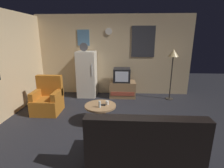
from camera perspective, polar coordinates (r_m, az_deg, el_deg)
ground_plane at (r=4.01m, az=-1.42°, el=-13.89°), size 12.00×12.00×0.00m
wall_with_art at (r=5.97m, az=0.46°, el=9.47°), size 5.20×0.12×2.66m
fridge at (r=5.79m, az=-8.29°, el=3.27°), size 0.60×0.62×1.77m
tv_stand at (r=5.77m, az=3.50°, el=-1.71°), size 0.84×0.53×0.53m
crt_tv at (r=5.64m, az=3.24°, el=2.99°), size 0.54×0.51×0.44m
standing_lamp at (r=5.62m, az=19.56°, el=8.42°), size 0.32×0.32×1.59m
coffee_table at (r=4.09m, az=-3.82°, el=-9.83°), size 0.72×0.72×0.45m
wine_glass at (r=3.84m, az=-4.11°, el=-6.69°), size 0.05×0.05×0.15m
mug_ceramic_white at (r=4.00m, az=-1.59°, el=-6.21°), size 0.08×0.08×0.09m
remote_control at (r=3.97m, az=-3.27°, el=-6.94°), size 0.15×0.05×0.02m
armchair at (r=4.91m, az=-20.42°, el=-4.90°), size 0.68×0.68×0.96m
couch at (r=2.89m, az=10.13°, el=-19.77°), size 1.70×0.80×0.92m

